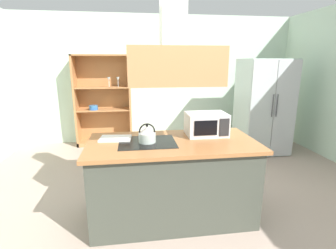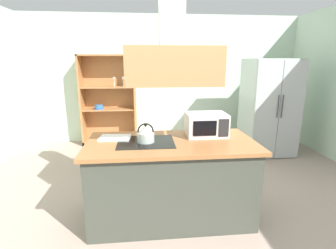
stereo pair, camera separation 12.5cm
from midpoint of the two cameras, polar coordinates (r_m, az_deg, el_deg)
name	(u,v)px [view 1 (the left image)]	position (r m, az deg, el deg)	size (l,w,h in m)	color
ground_plane	(185,210)	(3.21, 2.64, -18.78)	(7.80, 7.80, 0.00)	tan
wall_back	(158,79)	(5.68, -2.86, 10.11)	(6.00, 0.12, 2.70)	silver
kitchen_island	(172,179)	(2.90, -0.28, -12.23)	(1.82, 0.91, 0.90)	#40443B
range_hood	(173,55)	(2.60, -0.31, 15.32)	(0.90, 0.70, 1.19)	#B97E4D
refrigerator	(263,107)	(5.17, 20.05, 3.77)	(0.90, 0.78, 1.79)	#AFC1BB
dish_cabinet	(104,106)	(5.55, -14.88, 4.11)	(1.14, 0.40, 1.87)	#B07544
kettle	(147,134)	(2.69, -6.06, -2.26)	(0.18, 0.18, 0.21)	#B1BFB9
cutting_board	(116,138)	(2.88, -12.96, -3.08)	(0.34, 0.24, 0.02)	white
microwave	(206,124)	(2.96, 7.43, 0.09)	(0.46, 0.35, 0.26)	silver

